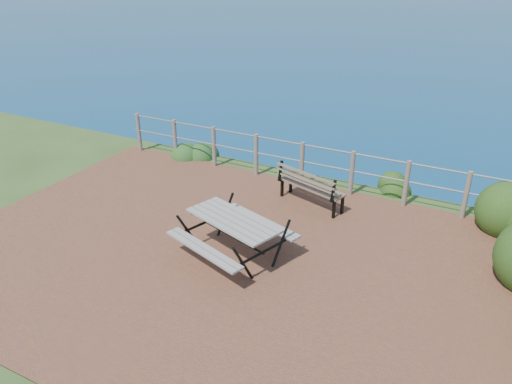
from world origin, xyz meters
TOP-DOWN VIEW (x-y plane):
  - ground at (0.00, 0.00)m, footprint 10.00×7.00m
  - safety_railing at (0.00, 3.35)m, footprint 9.40×0.10m
  - picnic_table at (0.10, 0.10)m, footprint 1.83×1.42m
  - park_bench at (0.57, 2.51)m, footprint 1.53×0.80m
  - shrub_lip_west at (-3.09, 3.71)m, footprint 0.77×0.77m
  - shrub_lip_east at (1.87, 4.21)m, footprint 0.75×0.75m

SIDE VIEW (x-z plane):
  - ground at x=0.00m, z-range -0.06..0.06m
  - shrub_lip_west at x=-3.09m, z-range -0.25..0.25m
  - shrub_lip_east at x=1.87m, z-range -0.24..0.24m
  - picnic_table at x=0.10m, z-range 0.10..0.82m
  - park_bench at x=0.57m, z-range 0.14..0.97m
  - safety_railing at x=0.00m, z-range 0.07..1.07m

